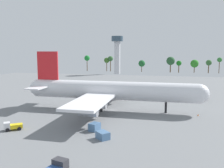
# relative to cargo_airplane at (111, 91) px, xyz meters

# --- Properties ---
(ground_plane) EXTENTS (235.46, 235.46, 0.00)m
(ground_plane) POSITION_rel_cargo_airplane_xyz_m (0.24, 0.00, -6.28)
(ground_plane) COLOR slate
(cargo_airplane) EXTENTS (58.87, 50.88, 18.90)m
(cargo_airplane) POSITION_rel_cargo_airplane_xyz_m (0.00, 0.00, 0.00)
(cargo_airplane) COLOR silver
(cargo_airplane) RESTS_ON ground_plane
(fuel_truck) EXTENTS (4.04, 2.97, 2.45)m
(fuel_truck) POSITION_rel_cargo_airplane_xyz_m (30.65, 24.00, -5.05)
(fuel_truck) COLOR #232328
(fuel_truck) RESTS_ON ground_plane
(maintenance_van) EXTENTS (4.42, 3.89, 2.04)m
(maintenance_van) POSITION_rel_cargo_airplane_xyz_m (-18.46, -25.62, -5.27)
(maintenance_van) COLOR silver
(maintenance_van) RESTS_ON ground_plane
(cargo_container_fore) EXTENTS (3.59, 3.54, 1.64)m
(cargo_container_fore) POSITION_rel_cargo_airplane_xyz_m (4.37, -26.34, -5.47)
(cargo_container_fore) COLOR #4C729E
(cargo_container_fore) RESTS_ON ground_plane
(cargo_container_aft) EXTENTS (2.73, 3.09, 1.85)m
(cargo_container_aft) POSITION_rel_cargo_airplane_xyz_m (0.95, -21.34, -5.36)
(cargo_container_aft) COLOR #4C729E
(cargo_container_aft) RESTS_ON ground_plane
(safety_cone_nose) EXTENTS (0.41, 0.41, 0.59)m
(safety_cone_nose) POSITION_rel_cargo_airplane_xyz_m (26.73, -1.43, -5.99)
(safety_cone_nose) COLOR orange
(safety_cone_nose) RESTS_ON ground_plane
(control_tower) EXTENTS (9.68, 9.68, 31.80)m
(control_tower) POSITION_rel_cargo_airplane_xyz_m (-25.17, 127.60, 13.20)
(control_tower) COLOR silver
(control_tower) RESTS_ON ground_plane
(tree_line_backdrop) EXTENTS (125.98, 7.55, 15.25)m
(tree_line_backdrop) POSITION_rel_cargo_airplane_xyz_m (8.29, 152.18, 3.47)
(tree_line_backdrop) COLOR #51381E
(tree_line_backdrop) RESTS_ON ground_plane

